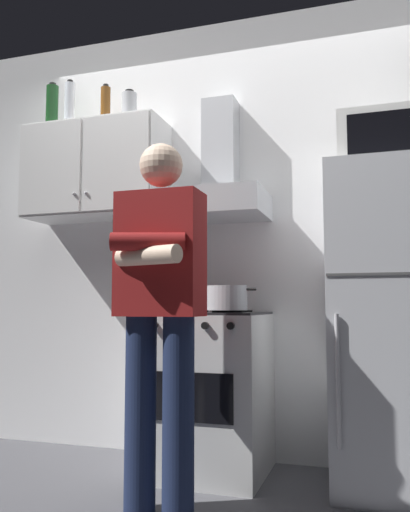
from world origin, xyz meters
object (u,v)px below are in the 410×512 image
at_px(bottle_beer_brown, 105,106).
at_px(bottle_canister_steel, 129,107).
at_px(range_hood, 216,186).
at_px(refrigerator, 393,325).
at_px(person_standing, 159,305).
at_px(cooking_pot, 227,298).
at_px(upper_cabinet, 96,171).
at_px(microwave, 386,142).
at_px(bottle_wine_green, 52,107).
at_px(bottle_vodka_clear, 69,105).
at_px(stove_oven, 210,392).

bearing_deg(bottle_beer_brown, bottle_canister_steel, -7.54).
bearing_deg(bottle_beer_brown, range_hood, -1.42).
xyz_separation_m(refrigerator, person_standing, (-1.00, -0.61, 0.10)).
height_order(refrigerator, cooking_pot, refrigerator).
xyz_separation_m(upper_cabinet, range_hood, (0.80, 0.00, -0.15)).
bearing_deg(microwave, cooking_pot, -170.43).
height_order(range_hood, bottle_wine_green, bottle_wine_green).
bearing_deg(cooking_pot, upper_cabinet, 165.27).
bearing_deg(microwave, person_standing, -148.00).
relative_size(bottle_vodka_clear, bottle_canister_steel, 1.60).
relative_size(range_hood, person_standing, 0.46).
distance_m(refrigerator, person_standing, 1.17).
xyz_separation_m(upper_cabinet, microwave, (1.75, -0.11, -0.01)).
height_order(microwave, cooking_pot, microwave).
xyz_separation_m(microwave, person_standing, (-1.00, -0.62, -0.84)).
height_order(upper_cabinet, bottle_wine_green, bottle_wine_green).
bearing_deg(upper_cabinet, microwave, -3.48).
bearing_deg(upper_cabinet, cooking_pot, -14.73).
bearing_deg(bottle_vodka_clear, range_hood, 0.77).
distance_m(bottle_canister_steel, bottle_beer_brown, 0.19).
height_order(upper_cabinet, bottle_canister_steel, bottle_canister_steel).
xyz_separation_m(range_hood, refrigerator, (0.95, -0.13, -0.80)).
xyz_separation_m(person_standing, bottle_canister_steel, (-0.52, 0.73, 1.24)).
xyz_separation_m(microwave, bottle_wine_green, (-2.07, 0.09, 0.46)).
xyz_separation_m(refrigerator, cooking_pot, (-0.82, -0.12, 0.14)).
distance_m(upper_cabinet, refrigerator, 2.00).
distance_m(microwave, cooking_pot, 1.15).
bearing_deg(range_hood, bottle_beer_brown, 178.58).
relative_size(microwave, bottle_wine_green, 1.52).
bearing_deg(person_standing, microwave, 32.00).
height_order(stove_oven, bottle_wine_green, bottle_wine_green).
bearing_deg(microwave, bottle_vodka_clear, 177.23).
bearing_deg(upper_cabinet, person_standing, -44.26).
height_order(microwave, bottle_canister_steel, bottle_canister_steel).
distance_m(person_standing, bottle_beer_brown, 1.64).
bearing_deg(refrigerator, bottle_vodka_clear, 176.69).
height_order(person_standing, bottle_beer_brown, bottle_beer_brown).
distance_m(stove_oven, microwave, 1.62).
bearing_deg(refrigerator, bottle_wine_green, 176.98).
height_order(range_hood, cooking_pot, range_hood).
bearing_deg(person_standing, bottle_canister_steel, 125.53).
distance_m(stove_oven, bottle_wine_green, 2.10).
bearing_deg(upper_cabinet, bottle_vodka_clear, -176.43).
xyz_separation_m(microwave, bottle_canister_steel, (-1.52, 0.10, 0.40)).
height_order(upper_cabinet, microwave, upper_cabinet).
relative_size(stove_oven, bottle_wine_green, 2.77).
height_order(person_standing, bottle_wine_green, bottle_wine_green).
distance_m(upper_cabinet, bottle_beer_brown, 0.43).
distance_m(range_hood, cooking_pot, 0.72).
bearing_deg(bottle_canister_steel, cooking_pot, -18.98).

